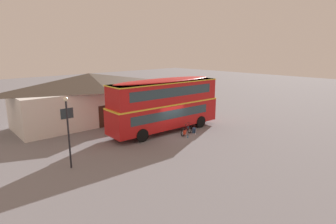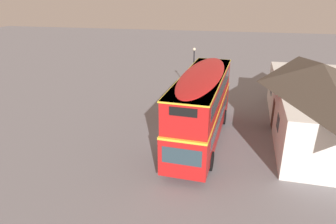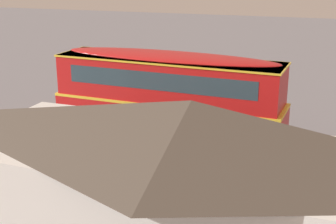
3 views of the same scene
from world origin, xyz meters
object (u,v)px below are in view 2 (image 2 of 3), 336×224
(touring_bicycle, at_px, (168,137))
(street_lamp, at_px, (194,66))
(double_decker_bus, at_px, (201,104))
(water_bottle_blue_sports, at_px, (160,136))
(water_bottle_clear_plastic, at_px, (158,144))
(backpack_on_ground, at_px, (163,144))

(touring_bicycle, relative_size, street_lamp, 0.38)
(double_decker_bus, xyz_separation_m, water_bottle_blue_sports, (-0.01, -2.80, -2.53))
(double_decker_bus, xyz_separation_m, water_bottle_clear_plastic, (1.14, -2.66, -2.54))
(double_decker_bus, bearing_deg, backpack_on_ground, -56.39)
(water_bottle_clear_plastic, bearing_deg, touring_bicycle, 137.71)
(double_decker_bus, bearing_deg, street_lamp, -169.74)
(water_bottle_blue_sports, bearing_deg, street_lamp, 173.94)
(street_lamp, bearing_deg, touring_bicycle, -1.92)
(water_bottle_blue_sports, bearing_deg, water_bottle_clear_plastic, 6.85)
(double_decker_bus, relative_size, touring_bicycle, 6.27)
(touring_bicycle, xyz_separation_m, street_lamp, (-10.28, 0.35, 2.45))
(touring_bicycle, distance_m, backpack_on_ground, 0.94)
(double_decker_bus, distance_m, water_bottle_clear_plastic, 3.85)
(double_decker_bus, height_order, street_lamp, double_decker_bus)
(backpack_on_ground, bearing_deg, street_lamp, 177.79)
(water_bottle_clear_plastic, bearing_deg, double_decker_bus, 113.18)
(backpack_on_ground, distance_m, water_bottle_clear_plastic, 0.58)
(water_bottle_clear_plastic, distance_m, water_bottle_blue_sports, 1.15)
(water_bottle_clear_plastic, height_order, street_lamp, street_lamp)
(water_bottle_clear_plastic, relative_size, street_lamp, 0.05)
(double_decker_bus, relative_size, water_bottle_clear_plastic, 48.50)
(touring_bicycle, xyz_separation_m, water_bottle_clear_plastic, (0.61, -0.55, -0.26))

